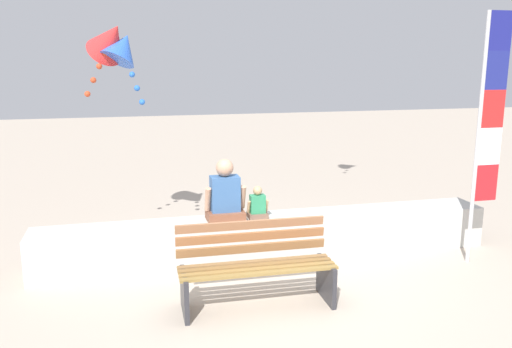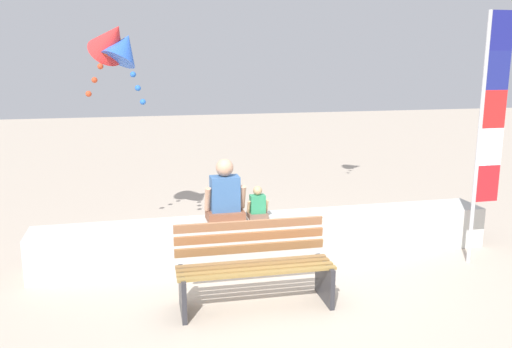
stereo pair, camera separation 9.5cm
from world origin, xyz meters
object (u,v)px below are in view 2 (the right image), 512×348
kite_blue (124,48)px  person_adult (225,197)px  kite_red (112,40)px  park_bench (254,267)px  flag_banner (488,123)px  person_child (258,206)px

kite_blue → person_adult: bearing=-42.4°
kite_red → park_bench: bearing=-59.4°
person_adult → kite_blue: bearing=137.6°
flag_banner → kite_blue: bearing=157.0°
park_bench → flag_banner: size_ratio=0.53×
person_adult → kite_red: kite_red is taller
kite_red → flag_banner: bearing=-22.6°
person_adult → kite_red: bearing=140.5°
person_child → flag_banner: 3.11m
flag_banner → kite_blue: flag_banner is taller
park_bench → kite_blue: bearing=118.0°
person_child → kite_red: size_ratio=0.39×
park_bench → kite_red: 3.75m
park_bench → kite_blue: (-1.28, 2.41, 2.36)m
person_adult → flag_banner: 3.46m
person_adult → kite_blue: 2.49m
person_adult → kite_red: (-1.35, 1.11, 2.01)m
person_adult → flag_banner: bearing=-13.7°
person_adult → kite_blue: size_ratio=0.78×
park_bench → person_adult: person_adult is taller
park_bench → person_adult: size_ratio=2.08×
flag_banner → kite_red: (-4.58, 1.90, 1.04)m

